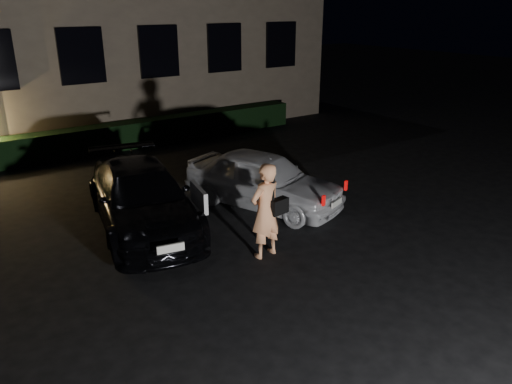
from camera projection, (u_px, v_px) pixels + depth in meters
ground at (309, 301)px, 8.11m from camera, size 80.00×80.00×0.00m
hedge at (96, 140)px, 16.00m from camera, size 15.00×0.70×0.85m
sedan at (142, 198)px, 10.58m from camera, size 2.72×4.86×1.33m
hatch at (263, 180)px, 11.69m from camera, size 2.84×4.17×1.32m
man at (266, 211)px, 9.25m from camera, size 0.81×0.53×1.85m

